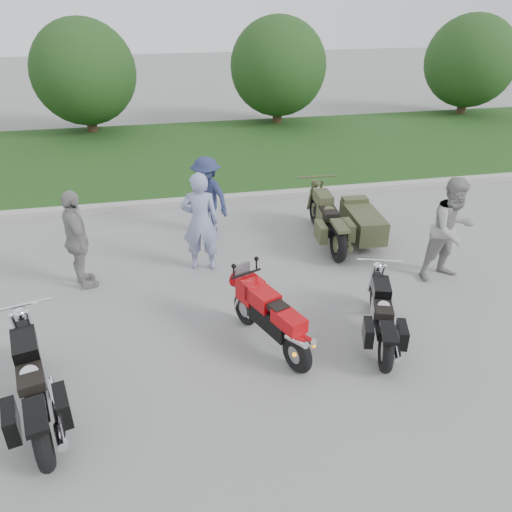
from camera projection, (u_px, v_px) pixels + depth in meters
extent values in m
plane|color=gray|center=(235.00, 355.00, 7.34)|extent=(80.00, 80.00, 0.00)
cube|color=#A2A099|center=(194.00, 201.00, 12.48)|extent=(60.00, 0.30, 0.15)
cube|color=#2A521C|center=(182.00, 154.00, 16.06)|extent=(60.00, 8.00, 0.14)
cylinder|color=#3F2B1C|center=(91.00, 119.00, 18.16)|extent=(0.36, 0.36, 1.20)
sphere|color=#1C3A15|center=(84.00, 72.00, 17.41)|extent=(3.60, 3.60, 3.60)
cylinder|color=#3F2B1C|center=(277.00, 110.00, 19.43)|extent=(0.36, 0.36, 1.20)
sphere|color=#1C3A15|center=(278.00, 67.00, 18.67)|extent=(3.60, 3.60, 3.60)
cylinder|color=#3F2B1C|center=(463.00, 102.00, 20.87)|extent=(0.36, 0.36, 1.20)
sphere|color=#1C3A15|center=(470.00, 61.00, 20.12)|extent=(3.60, 3.60, 3.60)
torus|color=black|center=(297.00, 354.00, 6.92)|extent=(0.38, 0.60, 0.57)
torus|color=black|center=(245.00, 309.00, 7.91)|extent=(0.31, 0.56, 0.56)
cube|color=black|center=(271.00, 319.00, 7.27)|extent=(0.55, 0.87, 0.32)
cube|color=#AD060B|center=(263.00, 298.00, 7.31)|extent=(0.48, 0.59, 0.24)
cube|color=#AD060B|center=(289.00, 321.00, 6.87)|extent=(0.45, 0.58, 0.20)
cube|color=black|center=(277.00, 306.00, 7.05)|extent=(0.34, 0.39, 0.09)
cube|color=#AD060B|center=(250.00, 290.00, 7.58)|extent=(0.43, 0.46, 0.37)
cylinder|color=silver|center=(297.00, 341.00, 6.72)|extent=(0.26, 0.44, 0.20)
cylinder|color=silver|center=(304.00, 337.00, 6.78)|extent=(0.26, 0.44, 0.20)
torus|color=black|center=(43.00, 441.00, 5.50)|extent=(0.35, 0.74, 0.72)
torus|color=black|center=(30.00, 352.00, 6.88)|extent=(0.29, 0.68, 0.67)
cube|color=black|center=(34.00, 386.00, 6.14)|extent=(0.54, 1.28, 0.15)
cube|color=silver|center=(32.00, 380.00, 6.10)|extent=(0.42, 0.54, 0.37)
cube|color=black|center=(25.00, 347.00, 6.21)|extent=(0.43, 0.63, 0.23)
cube|color=black|center=(30.00, 376.00, 5.89)|extent=(0.42, 0.58, 0.13)
cube|color=black|center=(35.00, 416.00, 5.32)|extent=(0.37, 0.62, 0.06)
cylinder|color=silver|center=(56.00, 409.00, 6.00)|extent=(0.39, 1.15, 0.11)
torus|color=black|center=(386.00, 352.00, 6.93)|extent=(0.34, 0.63, 0.62)
torus|color=black|center=(375.00, 295.00, 8.25)|extent=(0.28, 0.59, 0.58)
cube|color=black|center=(381.00, 316.00, 7.55)|extent=(0.53, 1.10, 0.13)
cube|color=silver|center=(381.00, 312.00, 7.52)|extent=(0.39, 0.47, 0.32)
cube|color=black|center=(381.00, 289.00, 7.63)|extent=(0.40, 0.55, 0.20)
cube|color=black|center=(384.00, 308.00, 7.32)|extent=(0.38, 0.51, 0.11)
cube|color=black|center=(389.00, 333.00, 6.77)|extent=(0.35, 0.54, 0.05)
cylinder|color=silver|center=(393.00, 337.00, 7.32)|extent=(0.40, 0.98, 0.09)
torus|color=black|center=(338.00, 244.00, 9.71)|extent=(0.23, 0.75, 0.74)
torus|color=black|center=(315.00, 210.00, 11.29)|extent=(0.17, 0.70, 0.70)
cube|color=black|center=(326.00, 221.00, 10.45)|extent=(0.32, 1.32, 0.15)
cube|color=#3D4226|center=(327.00, 218.00, 10.41)|extent=(0.36, 0.51, 0.38)
cube|color=#3D4226|center=(323.00, 198.00, 10.55)|extent=(0.34, 0.62, 0.24)
cube|color=black|center=(329.00, 212.00, 10.18)|extent=(0.34, 0.56, 0.13)
cube|color=#3D4226|center=(340.00, 226.00, 9.52)|extent=(0.28, 0.61, 0.07)
cylinder|color=#3D4226|center=(340.00, 235.00, 10.22)|extent=(0.18, 1.20, 0.11)
cube|color=#3D4226|center=(363.00, 222.00, 10.47)|extent=(0.68, 1.45, 0.49)
torus|color=black|center=(374.00, 227.00, 10.56)|extent=(0.17, 0.62, 0.61)
imported|color=#858EB5|center=(201.00, 222.00, 9.20)|extent=(0.78, 0.59, 1.92)
imported|color=gray|center=(452.00, 230.00, 8.90)|extent=(1.05, 0.88, 1.93)
imported|color=navy|center=(207.00, 196.00, 10.64)|extent=(1.21, 1.26, 1.72)
imported|color=gray|center=(77.00, 240.00, 8.64)|extent=(0.77, 1.15, 1.82)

